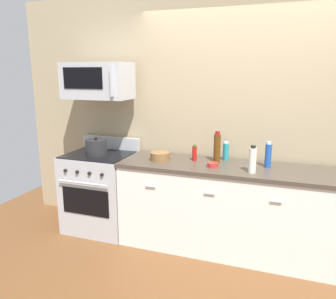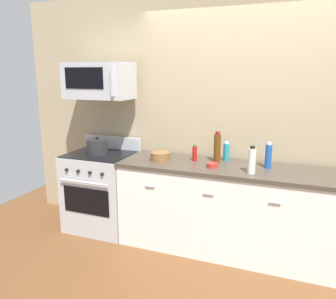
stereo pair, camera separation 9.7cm
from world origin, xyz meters
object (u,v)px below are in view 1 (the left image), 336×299
at_px(range_oven, 101,191).
at_px(bottle_dish_soap, 226,151).
at_px(bottle_soda_blue, 268,155).
at_px(bowl_red_small, 213,165).
at_px(stockpot, 96,147).
at_px(bottle_vinegar_white, 252,160).
at_px(microwave, 98,81).
at_px(bowl_wooden_salad, 160,156).
at_px(bottle_hot_sauce_red, 195,153).
at_px(bottle_wine_amber, 217,148).

relative_size(range_oven, bottle_dish_soap, 5.27).
bearing_deg(range_oven, bottle_dish_soap, 8.75).
bearing_deg(bottle_dish_soap, bottle_soda_blue, -17.70).
xyz_separation_m(bowl_red_small, stockpot, (-1.36, 0.04, 0.07)).
distance_m(bottle_soda_blue, bottle_vinegar_white, 0.27).
height_order(microwave, bowl_wooden_salad, microwave).
xyz_separation_m(bottle_vinegar_white, stockpot, (-1.74, 0.11, -0.03)).
bearing_deg(bowl_red_small, stockpot, 178.15).
bearing_deg(bottle_vinegar_white, bowl_red_small, 170.40).
height_order(bottle_hot_sauce_red, stockpot, stockpot).
height_order(range_oven, microwave, microwave).
relative_size(microwave, stockpot, 3.04).
distance_m(range_oven, bottle_dish_soap, 1.55).
relative_size(bottle_hot_sauce_red, bowl_red_small, 1.63).
distance_m(bottle_hot_sauce_red, bottle_wine_amber, 0.25).
bearing_deg(bowl_wooden_salad, bottle_dish_soap, 20.37).
bearing_deg(range_oven, microwave, 89.71).
relative_size(bottle_wine_amber, bottle_vinegar_white, 1.26).
xyz_separation_m(bowl_wooden_salad, stockpot, (-0.77, -0.03, 0.05)).
height_order(bowl_wooden_salad, stockpot, stockpot).
bearing_deg(range_oven, stockpot, -90.00).
bearing_deg(bowl_wooden_salad, bowl_red_small, -6.94).
bearing_deg(bottle_wine_amber, bottle_vinegar_white, -33.91).
relative_size(range_oven, microwave, 1.44).
relative_size(bottle_vinegar_white, bowl_red_small, 2.47).
xyz_separation_m(microwave, bottle_vinegar_white, (1.74, -0.21, -0.71)).
bearing_deg(bowl_wooden_salad, microwave, 174.76).
xyz_separation_m(bottle_hot_sauce_red, bottle_vinegar_white, (0.62, -0.24, 0.04)).
bearing_deg(microwave, bottle_hot_sauce_red, 1.90).
bearing_deg(microwave, bottle_soda_blue, 1.04).
bearing_deg(microwave, bowl_red_small, -5.97).
distance_m(bottle_dish_soap, bowl_wooden_salad, 0.71).
xyz_separation_m(bottle_vinegar_white, bowl_red_small, (-0.39, 0.07, -0.10)).
xyz_separation_m(microwave, bowl_red_small, (1.36, -0.14, -0.81)).
relative_size(range_oven, bottle_wine_amber, 3.25).
bearing_deg(bottle_wine_amber, stockpot, -173.66).
bearing_deg(bottle_dish_soap, bowl_red_small, -103.00).
xyz_separation_m(range_oven, bottle_vinegar_white, (1.74, -0.16, 0.57)).
distance_m(microwave, bottle_hot_sauce_red, 1.35).
bearing_deg(bowl_wooden_salad, range_oven, 178.09).
distance_m(bottle_wine_amber, bowl_red_small, 0.24).
bearing_deg(bottle_hot_sauce_red, bottle_dish_soap, 24.07).
height_order(bottle_soda_blue, bowl_wooden_salad, bottle_soda_blue).
bearing_deg(bowl_red_small, bottle_hot_sauce_red, 142.84).
bearing_deg(stockpot, bottle_soda_blue, 4.03).
height_order(range_oven, bottle_soda_blue, bottle_soda_blue).
xyz_separation_m(bottle_wine_amber, bowl_red_small, (-0.00, -0.19, -0.13)).
height_order(bottle_hot_sauce_red, bottle_wine_amber, bottle_wine_amber).
bearing_deg(bottle_soda_blue, bowl_wooden_salad, -174.61).
bearing_deg(bottle_soda_blue, bottle_dish_soap, 162.30).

